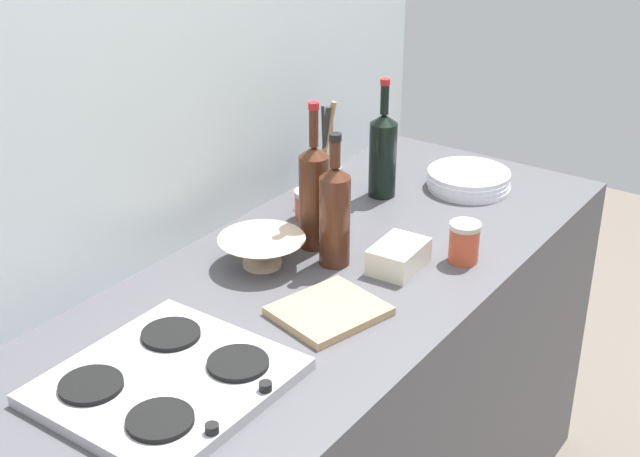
# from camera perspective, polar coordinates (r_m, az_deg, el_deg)

# --- Properties ---
(counter_block) EXTENTS (1.80, 0.70, 0.90)m
(counter_block) POSITION_cam_1_polar(r_m,az_deg,el_deg) (2.25, 0.00, -13.13)
(counter_block) COLOR #4C4C51
(counter_block) RESTS_ON ground
(backsplash_panel) EXTENTS (1.90, 0.06, 2.28)m
(backsplash_panel) POSITION_cam_1_polar(r_m,az_deg,el_deg) (2.12, -8.46, 5.57)
(backsplash_panel) COLOR silver
(backsplash_panel) RESTS_ON ground
(stovetop_hob) EXTENTS (0.41, 0.38, 0.04)m
(stovetop_hob) POSITION_cam_1_polar(r_m,az_deg,el_deg) (1.66, -9.83, -9.63)
(stovetop_hob) COLOR #B2B2B7
(stovetop_hob) RESTS_ON counter_block
(plate_stack) EXTENTS (0.23, 0.23, 0.05)m
(plate_stack) POSITION_cam_1_polar(r_m,az_deg,el_deg) (2.47, 9.53, 3.09)
(plate_stack) COLOR white
(plate_stack) RESTS_ON counter_block
(wine_bottle_leftmost) EXTENTS (0.07, 0.07, 0.32)m
(wine_bottle_leftmost) POSITION_cam_1_polar(r_m,az_deg,el_deg) (2.00, 0.96, 0.96)
(wine_bottle_leftmost) COLOR #472314
(wine_bottle_leftmost) RESTS_ON counter_block
(wine_bottle_mid_left) EXTENTS (0.07, 0.07, 0.36)m
(wine_bottle_mid_left) POSITION_cam_1_polar(r_m,az_deg,el_deg) (2.08, -0.39, 2.22)
(wine_bottle_mid_left) COLOR #472314
(wine_bottle_mid_left) RESTS_ON counter_block
(wine_bottle_mid_right) EXTENTS (0.07, 0.07, 0.32)m
(wine_bottle_mid_right) POSITION_cam_1_polar(r_m,az_deg,el_deg) (2.37, 4.07, 4.87)
(wine_bottle_mid_right) COLOR black
(wine_bottle_mid_right) RESTS_ON counter_block
(mixing_bowl) EXTENTS (0.20, 0.20, 0.07)m
(mixing_bowl) POSITION_cam_1_polar(r_m,az_deg,el_deg) (2.03, -3.76, -1.40)
(mixing_bowl) COLOR beige
(mixing_bowl) RESTS_ON counter_block
(butter_dish) EXTENTS (0.15, 0.11, 0.06)m
(butter_dish) POSITION_cam_1_polar(r_m,az_deg,el_deg) (2.03, 5.07, -1.80)
(butter_dish) COLOR silver
(butter_dish) RESTS_ON counter_block
(utensil_crock) EXTENTS (0.09, 0.09, 0.29)m
(utensil_crock) POSITION_cam_1_polar(r_m,az_deg,el_deg) (2.34, 0.34, 3.18)
(utensil_crock) COLOR slate
(utensil_crock) RESTS_ON counter_block
(condiment_jar_front) EXTENTS (0.07, 0.07, 0.08)m
(condiment_jar_front) POSITION_cam_1_polar(r_m,az_deg,el_deg) (2.26, -0.77, 1.57)
(condiment_jar_front) COLOR #C64C2D
(condiment_jar_front) RESTS_ON counter_block
(condiment_jar_rear) EXTENTS (0.07, 0.07, 0.10)m
(condiment_jar_rear) POSITION_cam_1_polar(r_m,az_deg,el_deg) (2.07, 9.26, -0.87)
(condiment_jar_rear) COLOR #C64C2D
(condiment_jar_rear) RESTS_ON counter_block
(cutting_board) EXTENTS (0.25, 0.23, 0.02)m
(cutting_board) POSITION_cam_1_polar(r_m,az_deg,el_deg) (1.85, 0.57, -5.33)
(cutting_board) COLOR tan
(cutting_board) RESTS_ON counter_block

